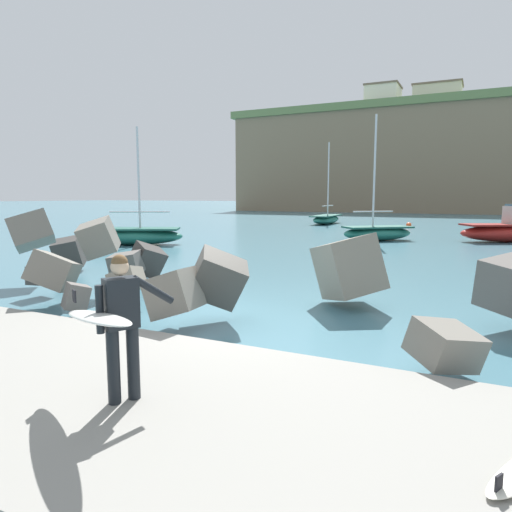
{
  "coord_description": "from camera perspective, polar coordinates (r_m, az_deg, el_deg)",
  "views": [
    {
      "loc": [
        4.79,
        -8.31,
        2.69
      ],
      "look_at": [
        0.54,
        0.5,
        1.4
      ],
      "focal_mm": 32.22,
      "sensor_mm": 36.0,
      "label": 1
    }
  ],
  "objects": [
    {
      "name": "ground_plane",
      "position": [
        9.96,
        -4.11,
        -8.18
      ],
      "size": [
        400.0,
        400.0,
        0.0
      ],
      "primitive_type": "plane",
      "color": "#42707F"
    },
    {
      "name": "boat_near_left",
      "position": [
        28.58,
        14.83,
        2.88
      ],
      "size": [
        4.46,
        4.19,
        7.39
      ],
      "color": "#1E6656",
      "rests_on": "ground"
    },
    {
      "name": "station_building_central",
      "position": [
        91.68,
        21.58,
        17.72
      ],
      "size": [
        8.24,
        6.05,
        4.78
      ],
      "color": "beige",
      "rests_on": "headland_bluff"
    },
    {
      "name": "headland_bluff",
      "position": [
        91.5,
        25.63,
        10.54
      ],
      "size": [
        78.82,
        36.4,
        17.34
      ],
      "color": "#847056",
      "rests_on": "ground"
    },
    {
      "name": "breakwater_jetty",
      "position": [
        10.22,
        4.92,
        -2.49
      ],
      "size": [
        23.12,
        5.87,
        2.33
      ],
      "color": "slate",
      "rests_on": "ground"
    },
    {
      "name": "station_building_west",
      "position": [
        86.62,
        15.48,
        18.38
      ],
      "size": [
        5.65,
        6.14,
        4.14
      ],
      "color": "silver",
      "rests_on": "headland_bluff"
    },
    {
      "name": "mooring_buoy_middle",
      "position": [
        30.8,
        -12.26,
        2.73
      ],
      "size": [
        0.44,
        0.44,
        0.44
      ],
      "color": "yellow",
      "rests_on": "ground"
    },
    {
      "name": "boat_near_centre",
      "position": [
        44.55,
        8.71,
        4.59
      ],
      "size": [
        1.96,
        6.15,
        7.7
      ],
      "color": "#1E6656",
      "rests_on": "ground"
    },
    {
      "name": "boat_mid_left",
      "position": [
        26.16,
        -15.02,
        2.48
      ],
      "size": [
        5.68,
        4.27,
        6.35
      ],
      "color": "#1E6656",
      "rests_on": "ground"
    },
    {
      "name": "mooring_buoy_inner",
      "position": [
        41.03,
        18.43,
        3.67
      ],
      "size": [
        0.44,
        0.44,
        0.44
      ],
      "color": "#E54C1E",
      "rests_on": "ground"
    },
    {
      "name": "walkway_path",
      "position": [
        6.93,
        -21.37,
        -14.77
      ],
      "size": [
        48.0,
        4.4,
        0.24
      ],
      "primitive_type": "cube",
      "color": "gray",
      "rests_on": "ground"
    },
    {
      "name": "surfer_with_board",
      "position": [
        5.6,
        -17.27,
        -7.43
      ],
      "size": [
        2.0,
        1.55,
        1.78
      ],
      "color": "black",
      "rests_on": "walkway_path"
    }
  ]
}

